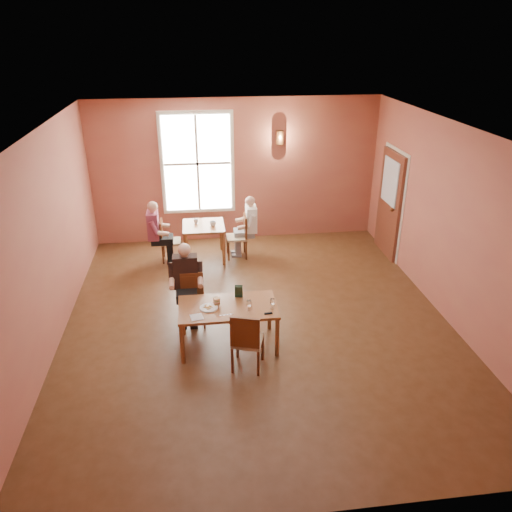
{
  "coord_description": "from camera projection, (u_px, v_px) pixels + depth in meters",
  "views": [
    {
      "loc": [
        -0.89,
        -6.72,
        4.29
      ],
      "look_at": [
        0.0,
        0.2,
        1.05
      ],
      "focal_mm": 35.0,
      "sensor_mm": 36.0,
      "label": 1
    }
  ],
  "objects": [
    {
      "name": "ground",
      "position": [
        258.0,
        321.0,
        7.95
      ],
      "size": [
        6.0,
        7.0,
        0.01
      ],
      "primitive_type": "cube",
      "color": "brown",
      "rests_on": "ground"
    },
    {
      "name": "wall_back",
      "position": [
        236.0,
        171.0,
        10.47
      ],
      "size": [
        6.0,
        0.04,
        3.0
      ],
      "primitive_type": "cube",
      "color": "brown",
      "rests_on": "ground"
    },
    {
      "name": "wall_front",
      "position": [
        312.0,
        392.0,
        4.17
      ],
      "size": [
        6.0,
        0.04,
        3.0
      ],
      "primitive_type": "cube",
      "color": "brown",
      "rests_on": "ground"
    },
    {
      "name": "wall_left",
      "position": [
        45.0,
        244.0,
        6.98
      ],
      "size": [
        0.04,
        7.0,
        3.0
      ],
      "primitive_type": "cube",
      "color": "brown",
      "rests_on": "ground"
    },
    {
      "name": "wall_right",
      "position": [
        451.0,
        225.0,
        7.67
      ],
      "size": [
        0.04,
        7.0,
        3.0
      ],
      "primitive_type": "cube",
      "color": "brown",
      "rests_on": "ground"
    },
    {
      "name": "ceiling",
      "position": [
        258.0,
        131.0,
        6.69
      ],
      "size": [
        6.0,
        7.0,
        0.04
      ],
      "primitive_type": "cube",
      "color": "white",
      "rests_on": "wall_back"
    },
    {
      "name": "window",
      "position": [
        197.0,
        164.0,
        10.25
      ],
      "size": [
        1.36,
        0.1,
        1.96
      ],
      "primitive_type": "cube",
      "color": "white",
      "rests_on": "wall_back"
    },
    {
      "name": "door",
      "position": [
        389.0,
        204.0,
        9.92
      ],
      "size": [
        0.12,
        1.04,
        2.1
      ],
      "primitive_type": "cube",
      "color": "maroon",
      "rests_on": "ground"
    },
    {
      "name": "wall_sconce",
      "position": [
        280.0,
        137.0,
        10.19
      ],
      "size": [
        0.16,
        0.16,
        0.28
      ],
      "primitive_type": "cylinder",
      "color": "brown",
      "rests_on": "wall_back"
    },
    {
      "name": "main_table",
      "position": [
        228.0,
        326.0,
        7.22
      ],
      "size": [
        1.4,
        0.79,
        0.66
      ],
      "primitive_type": null,
      "color": "brown",
      "rests_on": "ground"
    },
    {
      "name": "chair_diner_main",
      "position": [
        193.0,
        301.0,
        7.72
      ],
      "size": [
        0.36,
        0.36,
        0.81
      ],
      "primitive_type": null,
      "rotation": [
        0.0,
        0.0,
        3.14
      ],
      "color": "#593219",
      "rests_on": "ground"
    },
    {
      "name": "diner_main",
      "position": [
        192.0,
        290.0,
        7.6
      ],
      "size": [
        0.49,
        0.49,
        1.23
      ],
      "primitive_type": null,
      "rotation": [
        0.0,
        0.0,
        3.14
      ],
      "color": "#453020",
      "rests_on": "ground"
    },
    {
      "name": "chair_empty",
      "position": [
        248.0,
        339.0,
        6.71
      ],
      "size": [
        0.49,
        0.49,
        0.89
      ],
      "primitive_type": null,
      "rotation": [
        0.0,
        0.0,
        -0.3
      ],
      "color": "#412A14",
      "rests_on": "ground"
    },
    {
      "name": "plate_food",
      "position": [
        209.0,
        307.0,
        7.02
      ],
      "size": [
        0.27,
        0.27,
        0.03
      ],
      "primitive_type": "cylinder",
      "rotation": [
        0.0,
        0.0,
        0.04
      ],
      "color": "white",
      "rests_on": "main_table"
    },
    {
      "name": "sandwich",
      "position": [
        217.0,
        302.0,
        7.09
      ],
      "size": [
        0.1,
        0.09,
        0.1
      ],
      "primitive_type": "cube",
      "rotation": [
        0.0,
        0.0,
        0.23
      ],
      "color": "tan",
      "rests_on": "main_table"
    },
    {
      "name": "goblet_b",
      "position": [
        272.0,
        303.0,
        7.0
      ],
      "size": [
        0.08,
        0.08,
        0.16
      ],
      "primitive_type": null,
      "rotation": [
        0.0,
        0.0,
        0.23
      ],
      "color": "silver",
      "rests_on": "main_table"
    },
    {
      "name": "goblet_c",
      "position": [
        249.0,
        305.0,
        6.95
      ],
      "size": [
        0.07,
        0.07,
        0.17
      ],
      "primitive_type": null,
      "rotation": [
        0.0,
        0.0,
        0.03
      ],
      "color": "white",
      "rests_on": "main_table"
    },
    {
      "name": "menu_stand",
      "position": [
        239.0,
        291.0,
        7.29
      ],
      "size": [
        0.12,
        0.08,
        0.19
      ],
      "primitive_type": "cube",
      "rotation": [
        0.0,
        0.0,
        -0.2
      ],
      "color": "black",
      "rests_on": "main_table"
    },
    {
      "name": "knife",
      "position": [
        226.0,
        315.0,
        6.87
      ],
      "size": [
        0.19,
        0.04,
        0.0
      ],
      "primitive_type": "cube",
      "rotation": [
        0.0,
        0.0,
        0.15
      ],
      "color": "silver",
      "rests_on": "main_table"
    },
    {
      "name": "napkin",
      "position": [
        197.0,
        317.0,
        6.82
      ],
      "size": [
        0.2,
        0.2,
        0.01
      ],
      "primitive_type": "cube",
      "rotation": [
        0.0,
        0.0,
        0.18
      ],
      "color": "silver",
      "rests_on": "main_table"
    },
    {
      "name": "sunglasses",
      "position": [
        268.0,
        313.0,
        6.9
      ],
      "size": [
        0.12,
        0.05,
        0.01
      ],
      "primitive_type": "cube",
      "rotation": [
        0.0,
        0.0,
        0.09
      ],
      "color": "black",
      "rests_on": "main_table"
    },
    {
      "name": "second_table",
      "position": [
        204.0,
        242.0,
        9.95
      ],
      "size": [
        0.81,
        0.81,
        0.71
      ],
      "primitive_type": null,
      "color": "brown",
      "rests_on": "ground"
    },
    {
      "name": "chair_diner_white",
      "position": [
        237.0,
        236.0,
        9.99
      ],
      "size": [
        0.39,
        0.39,
        0.88
      ],
      "primitive_type": null,
      "rotation": [
        0.0,
        0.0,
        1.57
      ],
      "color": "#422411",
      "rests_on": "ground"
    },
    {
      "name": "diner_white",
      "position": [
        238.0,
        229.0,
        9.93
      ],
      "size": [
        0.48,
        0.48,
        1.2
      ],
      "primitive_type": null,
      "rotation": [
        0.0,
        0.0,
        1.57
      ],
      "color": "white",
      "rests_on": "ground"
    },
    {
      "name": "chair_diner_maroon",
      "position": [
        171.0,
        240.0,
        9.85
      ],
      "size": [
        0.37,
        0.37,
        0.84
      ],
      "primitive_type": null,
      "rotation": [
        0.0,
        0.0,
        -1.57
      ],
      "color": "brown",
      "rests_on": "ground"
    },
    {
      "name": "diner_maroon",
      "position": [
        169.0,
        231.0,
        9.76
      ],
      "size": [
        0.49,
        0.49,
        1.23
      ],
      "primitive_type": null,
      "rotation": [
        0.0,
        0.0,
        -1.57
      ],
      "color": "#4F191E",
      "rests_on": "ground"
    },
    {
      "name": "cup_a",
      "position": [
        213.0,
        224.0,
        9.74
      ],
      "size": [
        0.15,
        0.15,
        0.09
      ],
      "primitive_type": "imported",
      "rotation": [
        0.0,
        0.0,
        0.26
      ],
      "color": "white",
      "rests_on": "second_table"
    },
    {
      "name": "cup_b",
      "position": [
        196.0,
        221.0,
        9.86
      ],
      "size": [
        0.09,
        0.09,
        0.08
      ],
      "primitive_type": "imported",
      "rotation": [
        0.0,
        0.0,
        0.03
      ],
      "color": "white",
      "rests_on": "second_table"
    }
  ]
}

